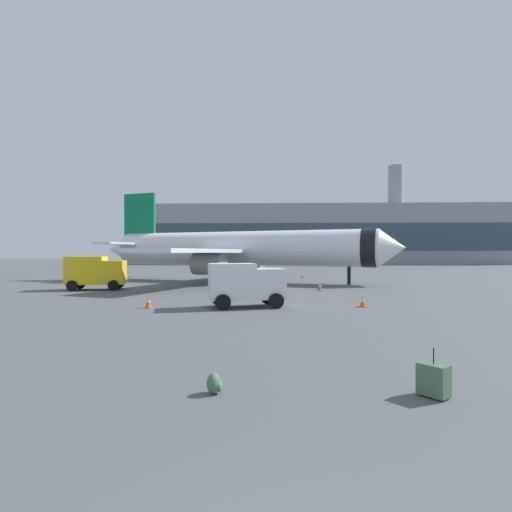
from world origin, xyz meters
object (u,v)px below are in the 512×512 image
at_px(cargo_van, 245,283).
at_px(rolling_suitcase, 434,380).
at_px(airplane_at_gate, 238,249).
at_px(safety_cone_far, 320,287).
at_px(service_truck, 95,271).
at_px(safety_cone_near, 363,302).
at_px(safety_cone_outer, 148,302).
at_px(safety_cone_mid, 303,276).
at_px(traveller_backpack, 214,384).

distance_m(cargo_van, rolling_suitcase, 16.01).
xyz_separation_m(airplane_at_gate, safety_cone_far, (7.82, -10.84, -3.31)).
distance_m(service_truck, safety_cone_near, 23.43).
xyz_separation_m(cargo_van, safety_cone_outer, (-5.65, -0.59, -1.13)).
xyz_separation_m(cargo_van, safety_cone_near, (6.96, 0.33, -1.13)).
height_order(service_truck, safety_cone_outer, service_truck).
height_order(airplane_at_gate, safety_cone_far, airplane_at_gate).
relative_size(cargo_van, safety_cone_outer, 7.20).
height_order(airplane_at_gate, safety_cone_mid, airplane_at_gate).
distance_m(safety_cone_near, safety_cone_far, 10.61).
distance_m(airplane_at_gate, safety_cone_outer, 22.80).
bearing_deg(service_truck, rolling_suitcase, -54.07).
distance_m(cargo_van, safety_cone_near, 7.06).
relative_size(safety_cone_mid, traveller_backpack, 1.43).
bearing_deg(airplane_at_gate, safety_cone_mid, 37.80).
xyz_separation_m(safety_cone_mid, safety_cone_far, (0.17, -16.77, 0.01)).
bearing_deg(service_truck, traveller_backpack, -61.77).
height_order(service_truck, safety_cone_far, service_truck).
bearing_deg(airplane_at_gate, service_truck, -137.60).
height_order(safety_cone_far, rolling_suitcase, rolling_suitcase).
bearing_deg(airplane_at_gate, cargo_van, -84.25).
distance_m(safety_cone_outer, traveller_backpack, 15.64).
relative_size(cargo_van, safety_cone_mid, 6.93).
bearing_deg(service_truck, safety_cone_far, -0.66).
xyz_separation_m(safety_cone_near, safety_cone_outer, (-12.61, -0.92, 0.00)).
xyz_separation_m(cargo_van, safety_cone_mid, (5.47, 27.64, -1.11)).
bearing_deg(traveller_backpack, service_truck, 118.23).
bearing_deg(safety_cone_mid, service_truck, -139.35).
xyz_separation_m(safety_cone_far, safety_cone_outer, (-11.29, -11.45, -0.02)).
bearing_deg(safety_cone_mid, safety_cone_far, -89.41).
bearing_deg(cargo_van, safety_cone_mid, 78.81).
distance_m(airplane_at_gate, traveller_backpack, 37.02).
bearing_deg(safety_cone_far, safety_cone_outer, -134.58).
relative_size(cargo_van, rolling_suitcase, 4.31).
distance_m(airplane_at_gate, rolling_suitcase, 37.68).
relative_size(airplane_at_gate, safety_cone_near, 53.11).
height_order(service_truck, rolling_suitcase, service_truck).
xyz_separation_m(safety_cone_near, safety_cone_mid, (-1.49, 27.31, 0.01)).
distance_m(service_truck, safety_cone_far, 19.49).
bearing_deg(rolling_suitcase, cargo_van, 108.91).
bearing_deg(safety_cone_far, service_truck, 179.34).
xyz_separation_m(service_truck, traveller_backpack, (14.04, -26.16, -1.37)).
xyz_separation_m(service_truck, safety_cone_near, (20.77, -10.76, -1.28)).
relative_size(service_truck, cargo_van, 1.07).
bearing_deg(cargo_van, safety_cone_near, 2.73).
bearing_deg(safety_cone_mid, safety_cone_outer, -111.49).
distance_m(safety_cone_near, rolling_suitcase, 15.55).
xyz_separation_m(airplane_at_gate, rolling_suitcase, (7.36, -36.81, -3.27)).
height_order(safety_cone_mid, traveller_backpack, safety_cone_mid).
bearing_deg(safety_cone_outer, traveller_backpack, -67.91).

